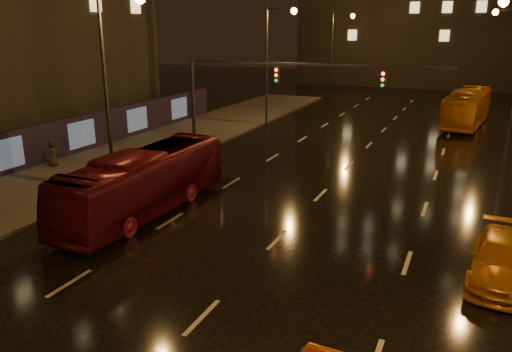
{
  "coord_description": "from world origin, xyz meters",
  "views": [
    {
      "loc": [
        6.54,
        -7.0,
        8.1
      ],
      "look_at": [
        -0.96,
        10.1,
        2.5
      ],
      "focal_mm": 35.0,
      "sensor_mm": 36.0,
      "label": 1
    }
  ],
  "objects_px": {
    "bus_curb": "(467,108)",
    "taxi_far": "(503,260)",
    "bus_red": "(145,182)",
    "pedestrian_c": "(53,153)"
  },
  "relations": [
    {
      "from": "bus_red",
      "to": "bus_curb",
      "type": "distance_m",
      "value": 31.07
    },
    {
      "from": "bus_red",
      "to": "pedestrian_c",
      "type": "bearing_deg",
      "value": 157.8
    },
    {
      "from": "bus_red",
      "to": "pedestrian_c",
      "type": "distance_m",
      "value": 10.2
    },
    {
      "from": "bus_red",
      "to": "bus_curb",
      "type": "bearing_deg",
      "value": 66.18
    },
    {
      "from": "bus_red",
      "to": "taxi_far",
      "type": "distance_m",
      "value": 14.6
    },
    {
      "from": "bus_curb",
      "to": "taxi_far",
      "type": "bearing_deg",
      "value": -79.5
    },
    {
      "from": "bus_curb",
      "to": "pedestrian_c",
      "type": "xyz_separation_m",
      "value": [
        -22.03,
        -24.53,
        -0.57
      ]
    },
    {
      "from": "taxi_far",
      "to": "pedestrian_c",
      "type": "height_order",
      "value": "pedestrian_c"
    },
    {
      "from": "bus_red",
      "to": "taxi_far",
      "type": "relative_size",
      "value": 2.12
    },
    {
      "from": "taxi_far",
      "to": "bus_red",
      "type": "bearing_deg",
      "value": -178.15
    }
  ]
}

